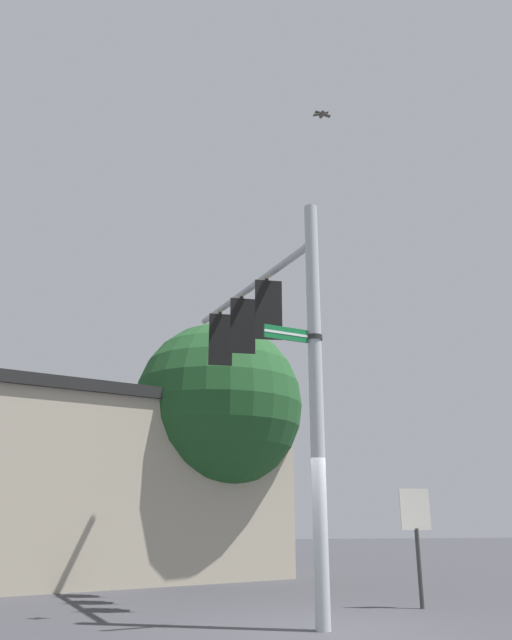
{
  "coord_description": "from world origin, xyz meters",
  "views": [
    {
      "loc": [
        -2.81,
        -9.64,
        1.59
      ],
      "look_at": [
        -0.61,
        2.13,
        5.46
      ],
      "focal_mm": 34.39,
      "sensor_mm": 36.0,
      "label": 1
    }
  ],
  "objects_px": {
    "traffic_light_mid_outer": "(220,341)",
    "traffic_light_mid_inner": "(241,328)",
    "bird_flying": "(322,114)",
    "traffic_light_nearest_pole": "(267,312)",
    "street_name_sign": "(301,336)",
    "historical_marker": "(416,528)"
  },
  "relations": [
    {
      "from": "traffic_light_mid_outer",
      "to": "traffic_light_mid_inner",
      "type": "bearing_deg",
      "value": -73.91
    },
    {
      "from": "bird_flying",
      "to": "traffic_light_mid_outer",
      "type": "bearing_deg",
      "value": 111.73
    },
    {
      "from": "traffic_light_nearest_pole",
      "to": "bird_flying",
      "type": "height_order",
      "value": "bird_flying"
    },
    {
      "from": "traffic_light_nearest_pole",
      "to": "street_name_sign",
      "type": "xyz_separation_m",
      "value": [
        0.22,
        -1.76,
        -0.99
      ]
    },
    {
      "from": "bird_flying",
      "to": "historical_marker",
      "type": "bearing_deg",
      "value": 38.89
    },
    {
      "from": "street_name_sign",
      "to": "historical_marker",
      "type": "height_order",
      "value": "street_name_sign"
    },
    {
      "from": "traffic_light_nearest_pole",
      "to": "bird_flying",
      "type": "relative_size",
      "value": 3.76
    },
    {
      "from": "traffic_light_nearest_pole",
      "to": "traffic_light_mid_outer",
      "type": "height_order",
      "value": "same"
    },
    {
      "from": "traffic_light_mid_outer",
      "to": "street_name_sign",
      "type": "bearing_deg",
      "value": -77.72
    },
    {
      "from": "traffic_light_mid_inner",
      "to": "bird_flying",
      "type": "xyz_separation_m",
      "value": [
        1.16,
        -2.61,
        3.7
      ]
    },
    {
      "from": "street_name_sign",
      "to": "traffic_light_nearest_pole",
      "type": "bearing_deg",
      "value": 97.2
    },
    {
      "from": "street_name_sign",
      "to": "bird_flying",
      "type": "bearing_deg",
      "value": 25.62
    },
    {
      "from": "traffic_light_mid_inner",
      "to": "bird_flying",
      "type": "bearing_deg",
      "value": -65.93
    },
    {
      "from": "bird_flying",
      "to": "historical_marker",
      "type": "height_order",
      "value": "bird_flying"
    },
    {
      "from": "street_name_sign",
      "to": "historical_marker",
      "type": "bearing_deg",
      "value": 36.23
    },
    {
      "from": "traffic_light_mid_inner",
      "to": "historical_marker",
      "type": "xyz_separation_m",
      "value": [
        3.26,
        -0.91,
        -4.09
      ]
    },
    {
      "from": "traffic_light_nearest_pole",
      "to": "traffic_light_mid_outer",
      "type": "distance_m",
      "value": 2.37
    },
    {
      "from": "traffic_light_nearest_pole",
      "to": "traffic_light_mid_outer",
      "type": "relative_size",
      "value": 1.0
    },
    {
      "from": "traffic_light_mid_inner",
      "to": "traffic_light_mid_outer",
      "type": "bearing_deg",
      "value": 106.09
    },
    {
      "from": "traffic_light_mid_outer",
      "to": "street_name_sign",
      "type": "distance_m",
      "value": 4.25
    },
    {
      "from": "traffic_light_nearest_pole",
      "to": "bird_flying",
      "type": "distance_m",
      "value": 4.07
    },
    {
      "from": "street_name_sign",
      "to": "traffic_light_mid_outer",
      "type": "bearing_deg",
      "value": 102.28
    }
  ]
}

